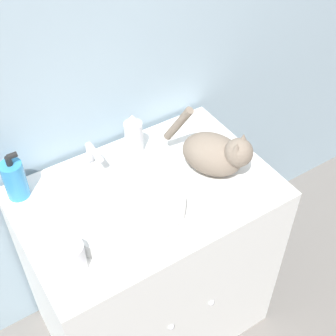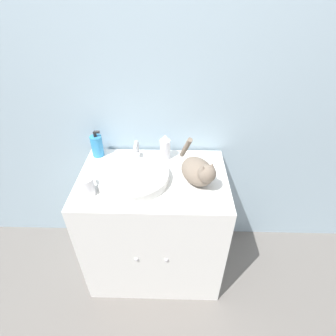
{
  "view_description": "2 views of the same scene",
  "coord_description": "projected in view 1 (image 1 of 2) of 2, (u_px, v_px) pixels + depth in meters",
  "views": [
    {
      "loc": [
        -0.5,
        -0.64,
        1.93
      ],
      "look_at": [
        0.05,
        0.23,
        0.94
      ],
      "focal_mm": 50.0,
      "sensor_mm": 36.0,
      "label": 1
    },
    {
      "loc": [
        0.12,
        -0.86,
        1.74
      ],
      "look_at": [
        0.09,
        0.25,
        0.91
      ],
      "focal_mm": 28.0,
      "sensor_mm": 36.0,
      "label": 2
    }
  ],
  "objects": [
    {
      "name": "vanity_cabinet",
      "position": [
        150.0,
        263.0,
        1.81
      ],
      "size": [
        0.84,
        0.57,
        0.81
      ],
      "color": "white",
      "rests_on": "ground_plane"
    },
    {
      "name": "wall_back",
      "position": [
        88.0,
        28.0,
        1.42
      ],
      "size": [
        6.0,
        0.05,
        2.5
      ],
      "color": "#9EB7C6",
      "rests_on": "ground_plane"
    },
    {
      "name": "soap_bottle",
      "position": [
        15.0,
        179.0,
        1.47
      ],
      "size": [
        0.07,
        0.07,
        0.17
      ],
      "color": "#338CCC",
      "rests_on": "vanity_cabinet"
    },
    {
      "name": "sink_basin",
      "position": [
        122.0,
        205.0,
        1.45
      ],
      "size": [
        0.39,
        0.39,
        0.05
      ],
      "color": "silver",
      "rests_on": "vanity_cabinet"
    },
    {
      "name": "faucet",
      "position": [
        92.0,
        160.0,
        1.55
      ],
      "size": [
        0.18,
        0.11,
        0.13
      ],
      "color": "silver",
      "rests_on": "vanity_cabinet"
    },
    {
      "name": "cup",
      "position": [
        73.0,
        258.0,
        1.28
      ],
      "size": [
        0.07,
        0.07,
        0.1
      ],
      "color": "white",
      "rests_on": "vanity_cabinet"
    },
    {
      "name": "cat",
      "position": [
        216.0,
        153.0,
        1.55
      ],
      "size": [
        0.23,
        0.32,
        0.22
      ],
      "rotation": [
        0.0,
        0.0,
        -1.1
      ],
      "color": "#7A6B5B",
      "rests_on": "vanity_cabinet"
    },
    {
      "name": "spray_bottle",
      "position": [
        133.0,
        134.0,
        1.61
      ],
      "size": [
        0.06,
        0.06,
        0.16
      ],
      "color": "silver",
      "rests_on": "vanity_cabinet"
    }
  ]
}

